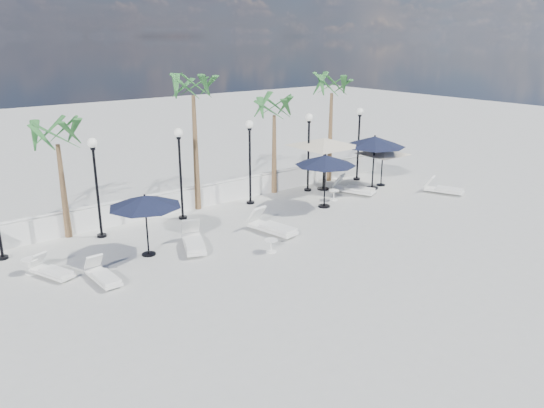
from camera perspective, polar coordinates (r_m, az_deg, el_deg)
ground at (r=17.63m, az=0.60°, el=-7.08°), size 100.00×100.00×0.00m
balustrade at (r=23.44m, az=-10.77°, el=0.17°), size 26.00×0.30×1.01m
lamppost_2 at (r=20.72m, az=-18.45°, el=3.09°), size 0.36×0.36×3.84m
lamppost_3 at (r=22.05m, az=-9.88°, el=4.57°), size 0.36×0.36×3.84m
lamppost_4 at (r=23.83m, az=-2.41°, el=5.78°), size 0.36×0.36×3.84m
lamppost_5 at (r=25.96m, az=3.96°, el=6.73°), size 0.36×0.36×3.84m
lamppost_6 at (r=28.36m, az=9.33°, el=7.47°), size 0.36×0.36×3.84m
palm_1 at (r=20.93m, az=-22.11°, el=6.38°), size 2.60×2.60×4.70m
palm_2 at (r=22.89m, az=-8.49°, el=11.77°), size 2.60×2.60×6.10m
palm_3 at (r=25.39m, az=0.24°, el=9.86°), size 2.60×2.60×4.90m
palm_4 at (r=27.70m, az=6.44°, el=12.02°), size 2.60×2.60×5.70m
lounger_2 at (r=18.48m, az=-22.65°, el=-6.62°), size 1.10×1.72×0.62m
lounger_3 at (r=17.56m, az=-17.74°, el=-7.31°), size 0.64×1.74×0.64m
lounger_4 at (r=19.45m, az=-8.44°, el=-4.00°), size 1.44×2.21×0.79m
lounger_5 at (r=20.72m, az=0.00°, el=-2.41°), size 1.09×2.25×0.81m
lounger_6 at (r=26.21m, az=8.78°, el=1.67°), size 1.42×2.19×0.78m
lounger_7 at (r=27.29m, az=18.01°, el=1.58°), size 1.30×1.97×0.71m
side_table_0 at (r=18.94m, az=-24.55°, el=-5.95°), size 0.53×0.53×0.51m
side_table_1 at (r=18.90m, az=-0.09°, el=-4.39°), size 0.49×0.49×0.47m
side_table_2 at (r=25.03m, az=6.67°, el=1.06°), size 0.50×0.50×0.49m
parasol_navy_left at (r=18.61m, az=-13.51°, el=0.26°), size 2.53×2.53×2.24m
parasol_navy_mid at (r=23.52m, az=5.78°, el=4.68°), size 2.72×2.72×2.44m
parasol_navy_right at (r=26.78m, az=10.98°, el=6.60°), size 3.05×3.05×2.74m
parasol_cream_sq_a at (r=26.23m, az=5.67°, el=7.05°), size 5.73×5.73×2.81m
parasol_cream_sq_b at (r=27.56m, az=11.86°, el=5.88°), size 4.20×4.20×2.10m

